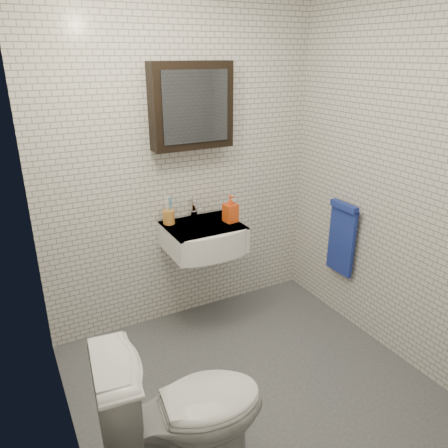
% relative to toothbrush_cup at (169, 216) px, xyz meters
% --- Properties ---
extents(ground, '(2.20, 2.00, 0.01)m').
position_rel_toothbrush_cup_xyz_m(ground, '(0.16, -0.92, -0.90)').
color(ground, '#45484C').
rests_on(ground, ground).
extents(room_shell, '(2.22, 2.02, 2.51)m').
position_rel_toothbrush_cup_xyz_m(room_shell, '(0.16, -0.92, 0.56)').
color(room_shell, silver).
rests_on(room_shell, ground).
extents(washbasin, '(0.55, 0.50, 0.20)m').
position_rel_toothbrush_cup_xyz_m(washbasin, '(0.21, -0.18, -0.15)').
color(washbasin, white).
rests_on(washbasin, room_shell).
extents(faucet, '(0.06, 0.20, 0.15)m').
position_rel_toothbrush_cup_xyz_m(faucet, '(0.21, 0.01, 0.01)').
color(faucet, silver).
rests_on(faucet, washbasin).
extents(mirror_cabinet, '(0.60, 0.15, 0.60)m').
position_rel_toothbrush_cup_xyz_m(mirror_cabinet, '(0.21, 0.01, 0.79)').
color(mirror_cabinet, black).
rests_on(mirror_cabinet, room_shell).
extents(towel_rail, '(0.09, 0.30, 0.58)m').
position_rel_toothbrush_cup_xyz_m(towel_rail, '(1.21, -0.57, -0.18)').
color(towel_rail, silver).
rests_on(towel_rail, room_shell).
extents(toothbrush_cup, '(0.11, 0.11, 0.24)m').
position_rel_toothbrush_cup_xyz_m(toothbrush_cup, '(0.00, 0.00, 0.00)').
color(toothbrush_cup, '#C47E31').
rests_on(toothbrush_cup, washbasin).
extents(soap_bottle, '(0.11, 0.11, 0.21)m').
position_rel_toothbrush_cup_xyz_m(soap_bottle, '(0.43, -0.18, 0.04)').
color(soap_bottle, '#E55918').
rests_on(soap_bottle, washbasin).
extents(toilet, '(0.85, 0.55, 0.82)m').
position_rel_toothbrush_cup_xyz_m(toilet, '(-0.47, -1.34, -0.50)').
color(toilet, silver).
rests_on(toilet, ground).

